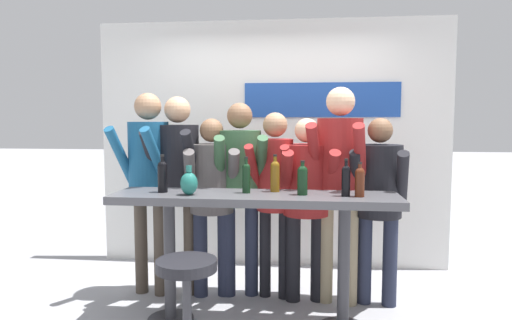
% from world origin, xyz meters
% --- Properties ---
extents(back_wall, '(3.76, 0.12, 2.63)m').
position_xyz_m(back_wall, '(0.01, 1.55, 1.32)').
color(back_wall, silver).
rests_on(back_wall, ground_plane).
extents(tasting_table, '(2.16, 0.52, 1.02)m').
position_xyz_m(tasting_table, '(0.00, 0.00, 0.84)').
color(tasting_table, '#4C4C51').
rests_on(tasting_table, ground_plane).
extents(bar_stool, '(0.41, 0.41, 0.69)m').
position_xyz_m(bar_stool, '(-0.37, -0.60, 0.46)').
color(bar_stool, '#333338').
rests_on(bar_stool, ground_plane).
extents(person_far_left, '(0.50, 0.62, 1.82)m').
position_xyz_m(person_far_left, '(-1.02, 0.53, 1.13)').
color(person_far_left, '#473D33').
rests_on(person_far_left, ground_plane).
extents(person_left, '(0.46, 0.57, 1.79)m').
position_xyz_m(person_left, '(-0.76, 0.57, 1.11)').
color(person_left, '#473D33').
rests_on(person_left, ground_plane).
extents(person_center_left, '(0.53, 0.60, 1.59)m').
position_xyz_m(person_center_left, '(-0.44, 0.54, 0.98)').
color(person_center_left, '#23283D').
rests_on(person_center_left, ground_plane).
extents(person_center, '(0.51, 0.61, 1.73)m').
position_xyz_m(person_center, '(-0.20, 0.58, 1.07)').
color(person_center, '#23283D').
rests_on(person_center, ground_plane).
extents(person_center_right, '(0.43, 0.54, 1.64)m').
position_xyz_m(person_center_right, '(0.11, 0.57, 1.03)').
color(person_center_right, black).
rests_on(person_center_right, ground_plane).
extents(person_right, '(0.52, 0.58, 1.59)m').
position_xyz_m(person_right, '(0.39, 0.52, 0.98)').
color(person_right, black).
rests_on(person_right, ground_plane).
extents(person_far_right, '(0.53, 0.64, 1.85)m').
position_xyz_m(person_far_right, '(0.66, 0.50, 1.15)').
color(person_far_right, gray).
rests_on(person_far_right, ground_plane).
extents(person_rightmost, '(0.51, 0.59, 1.60)m').
position_xyz_m(person_rightmost, '(0.99, 0.51, 0.98)').
color(person_rightmost, '#23283D').
rests_on(person_rightmost, ground_plane).
extents(wine_bottle_0, '(0.07, 0.07, 0.25)m').
position_xyz_m(wine_bottle_0, '(0.77, -0.04, 1.14)').
color(wine_bottle_0, '#4C1E0F').
rests_on(wine_bottle_0, tasting_table).
extents(wine_bottle_1, '(0.07, 0.07, 0.29)m').
position_xyz_m(wine_bottle_1, '(-0.71, -0.00, 1.16)').
color(wine_bottle_1, black).
rests_on(wine_bottle_1, tasting_table).
extents(wine_bottle_2, '(0.06, 0.06, 0.28)m').
position_xyz_m(wine_bottle_2, '(-0.07, 0.04, 1.15)').
color(wine_bottle_2, black).
rests_on(wine_bottle_2, tasting_table).
extents(wine_bottle_3, '(0.06, 0.06, 0.28)m').
position_xyz_m(wine_bottle_3, '(0.67, -0.03, 1.15)').
color(wine_bottle_3, black).
rests_on(wine_bottle_3, tasting_table).
extents(wine_bottle_4, '(0.08, 0.08, 0.26)m').
position_xyz_m(wine_bottle_4, '(0.36, -0.00, 1.14)').
color(wine_bottle_4, black).
rests_on(wine_bottle_4, tasting_table).
extents(wine_bottle_5, '(0.07, 0.07, 0.29)m').
position_xyz_m(wine_bottle_5, '(0.14, 0.13, 1.16)').
color(wine_bottle_5, brown).
rests_on(wine_bottle_5, tasting_table).
extents(decorative_vase, '(0.13, 0.13, 0.22)m').
position_xyz_m(decorative_vase, '(-0.48, -0.10, 1.11)').
color(decorative_vase, '#1E665B').
rests_on(decorative_vase, tasting_table).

